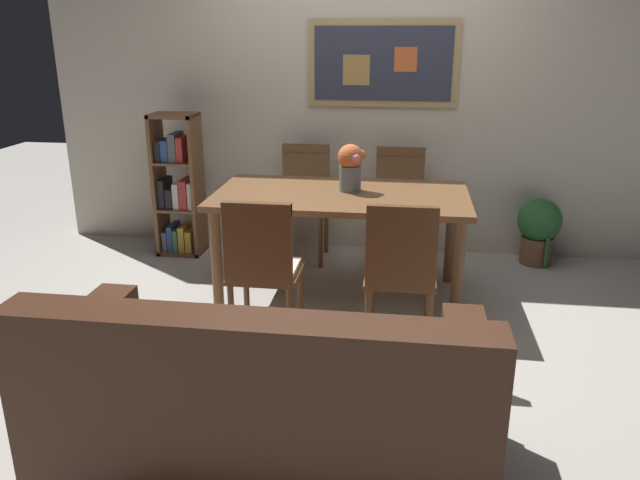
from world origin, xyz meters
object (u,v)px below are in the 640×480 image
object	(u,v)px
bookshelf	(179,190)
potted_ivy	(539,228)
dining_chair_near_left	(263,262)
dining_chair_far_right	(399,197)
flower_vase	(351,165)
dining_chair_near_right	(401,266)
leather_couch	(263,408)
dining_table	(341,206)
dining_chair_far_left	(304,193)

from	to	relation	value
bookshelf	potted_ivy	world-z (taller)	bookshelf
dining_chair_near_left	bookshelf	xyz separation A→B (m)	(-1.06, 1.53, 0.00)
dining_chair_far_right	potted_ivy	distance (m)	1.14
flower_vase	dining_chair_near_right	bearing A→B (deg)	-66.27
bookshelf	flower_vase	distance (m)	1.66
dining_chair_far_right	leather_couch	distance (m)	2.70
dining_table	dining_chair_far_right	distance (m)	0.87
leather_couch	bookshelf	bearing A→B (deg)	116.61
dining_chair_near_right	dining_chair_far_left	bearing A→B (deg)	117.38
leather_couch	flower_vase	xyz separation A→B (m)	(0.17, 1.94, 0.61)
dining_chair_near_left	dining_chair_far_left	distance (m)	1.59
dining_chair_near_left	potted_ivy	distance (m)	2.50
dining_chair_far_left	dining_chair_far_right	distance (m)	0.76
leather_couch	flower_vase	size ratio (longest dim) A/B	5.69
dining_chair_far_left	bookshelf	size ratio (longest dim) A/B	0.79
dining_chair_far_left	flower_vase	world-z (taller)	flower_vase
dining_chair_near_left	dining_chair_far_left	size ratio (longest dim) A/B	1.00
dining_chair_far_left	bookshelf	world-z (taller)	bookshelf
bookshelf	potted_ivy	size ratio (longest dim) A/B	2.18
flower_vase	leather_couch	bearing A→B (deg)	-95.01
flower_vase	dining_chair_far_left	bearing A→B (deg)	121.23
potted_ivy	dining_chair_far_left	bearing A→B (deg)	-177.63
bookshelf	potted_ivy	distance (m)	2.92
dining_chair_far_left	dining_chair_near_right	bearing A→B (deg)	-62.62
dining_chair_near_left	dining_chair_near_right	xyz separation A→B (m)	(0.78, 0.04, 0.00)
dining_chair_far_right	flower_vase	xyz separation A→B (m)	(-0.32, -0.70, 0.39)
dining_chair_far_left	dining_chair_far_right	world-z (taller)	same
leather_couch	potted_ivy	world-z (taller)	leather_couch
bookshelf	flower_vase	world-z (taller)	bookshelf
dining_chair_near_right	dining_chair_far_right	xyz separation A→B (m)	(-0.04, 1.52, 0.00)
dining_chair_near_left	dining_chair_far_right	xyz separation A→B (m)	(0.74, 1.57, 0.00)
dining_chair_near_left	dining_chair_near_right	distance (m)	0.78
dining_chair_far_left	dining_chair_near_right	size ratio (longest dim) A/B	1.00
leather_couch	flower_vase	distance (m)	2.04
dining_chair_near_left	dining_chair_far_right	world-z (taller)	same
dining_chair_near_left	flower_vase	size ratio (longest dim) A/B	2.88
dining_chair_near_right	dining_chair_far_right	bearing A→B (deg)	91.50
dining_chair_near_left	potted_ivy	size ratio (longest dim) A/B	1.72
flower_vase	dining_chair_near_left	bearing A→B (deg)	-115.60
dining_table	flower_vase	world-z (taller)	flower_vase
dining_chair_far_left	dining_chair_near_right	world-z (taller)	same
leather_couch	bookshelf	distance (m)	2.92
dining_chair_near_right	potted_ivy	size ratio (longest dim) A/B	1.72
dining_table	dining_chair_far_right	size ratio (longest dim) A/B	1.86
dining_chair_near_left	bookshelf	size ratio (longest dim) A/B	0.79
dining_chair_far_left	bookshelf	xyz separation A→B (m)	(-1.03, -0.07, 0.00)
dining_chair_far_left	leather_couch	bearing A→B (deg)	-84.20
dining_chair_far_left	dining_chair_far_right	bearing A→B (deg)	-1.80
dining_table	dining_chair_near_left	size ratio (longest dim) A/B	1.86
potted_ivy	dining_chair_near_right	bearing A→B (deg)	-123.30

